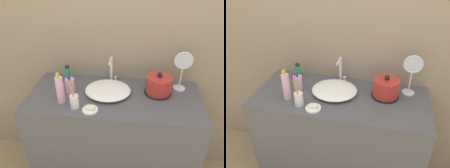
# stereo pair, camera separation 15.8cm
# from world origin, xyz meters

# --- Properties ---
(wall_back) EXTENTS (6.00, 0.04, 2.60)m
(wall_back) POSITION_xyz_m (0.00, 0.59, 1.30)
(wall_back) COLOR gray
(wall_back) RESTS_ON ground_plane
(vanity_counter) EXTENTS (1.29, 0.57, 0.90)m
(vanity_counter) POSITION_xyz_m (0.00, 0.28, 0.45)
(vanity_counter) COLOR #4C4C51
(vanity_counter) RESTS_ON ground_plane
(sink_basin) EXTENTS (0.34, 0.31, 0.06)m
(sink_basin) POSITION_xyz_m (-0.05, 0.31, 0.93)
(sink_basin) COLOR white
(sink_basin) RESTS_ON vanity_counter
(faucet) EXTENTS (0.06, 0.13, 0.21)m
(faucet) POSITION_xyz_m (-0.04, 0.49, 1.02)
(faucet) COLOR silver
(faucet) RESTS_ON vanity_counter
(electric_kettle) EXTENTS (0.20, 0.20, 0.18)m
(electric_kettle) POSITION_xyz_m (0.33, 0.36, 0.97)
(electric_kettle) COLOR black
(electric_kettle) RESTS_ON vanity_counter
(toothbrush_cup) EXTENTS (0.06, 0.06, 0.22)m
(toothbrush_cup) POSITION_xyz_m (-0.25, 0.10, 0.96)
(toothbrush_cup) COLOR silver
(toothbrush_cup) RESTS_ON vanity_counter
(lotion_bottle) EXTENTS (0.05, 0.05, 0.23)m
(lotion_bottle) POSITION_xyz_m (-0.36, 0.16, 1.00)
(lotion_bottle) COLOR #EAA8C6
(lotion_bottle) RESTS_ON vanity_counter
(shampoo_bottle) EXTENTS (0.07, 0.07, 0.15)m
(shampoo_bottle) POSITION_xyz_m (-0.34, 0.30, 0.96)
(shampoo_bottle) COLOR #EAA8C6
(shampoo_bottle) RESTS_ON vanity_counter
(mouthwash_bottle) EXTENTS (0.05, 0.05, 0.14)m
(mouthwash_bottle) POSITION_xyz_m (-0.40, 0.45, 0.97)
(mouthwash_bottle) COLOR #2D9956
(mouthwash_bottle) RESTS_ON vanity_counter
(soap_dish) EXTENTS (0.11, 0.11, 0.03)m
(soap_dish) POSITION_xyz_m (-0.14, 0.08, 0.91)
(soap_dish) COLOR white
(soap_dish) RESTS_ON vanity_counter
(vanity_mirror) EXTENTS (0.14, 0.09, 0.31)m
(vanity_mirror) POSITION_xyz_m (0.49, 0.44, 1.08)
(vanity_mirror) COLOR silver
(vanity_mirror) RESTS_ON vanity_counter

